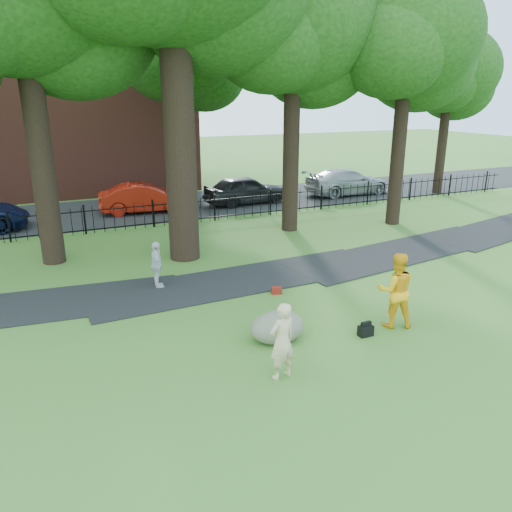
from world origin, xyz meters
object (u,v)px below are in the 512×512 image
boulder (277,325)px  man (396,290)px  woman (282,341)px  red_sedan (145,198)px

boulder → man: bearing=-9.8°
woman → boulder: woman is taller
woman → boulder: 1.79m
woman → man: size_ratio=0.86×
red_sedan → boulder: bearing=-173.7°
woman → boulder: bearing=-125.2°
woman → red_sedan: size_ratio=0.38×
woman → boulder: (0.69, 1.58, -0.47)m
woman → red_sedan: bearing=-104.4°
man → boulder: man is taller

